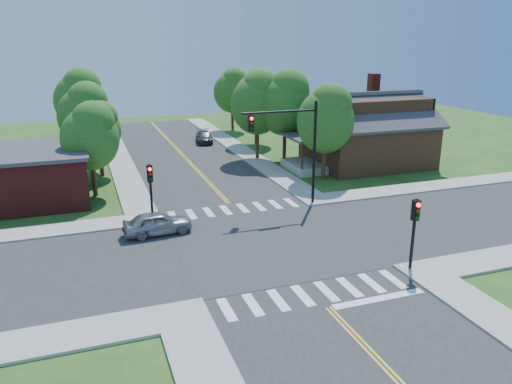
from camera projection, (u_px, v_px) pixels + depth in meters
name	position (u px, v px, depth m)	size (l,w,h in m)	color
ground	(267.00, 244.00, 28.40)	(100.00, 100.00, 0.00)	#265019
road_ns	(267.00, 243.00, 28.40)	(10.00, 90.00, 0.04)	#2D2D30
road_ew	(267.00, 243.00, 28.40)	(90.00, 10.00, 0.04)	#2D2D30
intersection_patch	(267.00, 244.00, 28.40)	(10.20, 10.20, 0.06)	#2D2D30
sidewalk_ne	(362.00, 159.00, 47.68)	(40.00, 40.00, 0.14)	#9E9B93
crosswalk_north	(234.00, 209.00, 33.96)	(8.85, 2.00, 0.01)	white
crosswalk_south	(315.00, 293.00, 22.82)	(8.85, 2.00, 0.01)	white
centerline	(267.00, 243.00, 28.39)	(0.30, 90.00, 0.01)	yellow
stop_bar	(379.00, 299.00, 22.37)	(4.60, 0.45, 0.09)	white
signal_mast_ne	(292.00, 137.00, 33.24)	(5.30, 0.42, 7.20)	black
signal_pole_se	(415.00, 221.00, 24.35)	(0.34, 0.42, 3.80)	black
signal_pole_nw	(150.00, 182.00, 30.82)	(0.34, 0.42, 3.80)	black
house_ne	(367.00, 129.00, 45.06)	(13.05, 8.80, 7.11)	#352212
building_nw	(12.00, 176.00, 35.15)	(10.40, 8.40, 3.73)	maroon
tree_e_a	(327.00, 117.00, 39.63)	(4.63, 4.40, 7.87)	#382314
tree_e_b	(286.00, 101.00, 45.68)	(5.04, 4.79, 8.57)	#382314
tree_e_c	(257.00, 94.00, 53.35)	(4.81, 4.57, 8.18)	#382314
tree_e_d	(233.00, 89.00, 61.18)	(4.56, 4.33, 7.75)	#382314
tree_w_a	(91.00, 135.00, 35.61)	(4.12, 3.92, 7.01)	#382314
tree_w_b	(86.00, 113.00, 42.38)	(4.57, 4.34, 7.77)	#382314
tree_w_c	(81.00, 98.00, 49.01)	(4.98, 4.74, 8.47)	#382314
tree_w_d	(79.00, 101.00, 57.24)	(3.79, 3.60, 6.44)	#382314
tree_house	(258.00, 101.00, 46.34)	(5.00, 4.75, 8.51)	#382314
tree_bldg	(99.00, 127.00, 41.03)	(3.73, 3.54, 6.34)	#382314
car_silver	(157.00, 224.00, 29.54)	(4.15, 1.91, 1.38)	#A0A1A6
car_dgrey	(204.00, 137.00, 55.17)	(2.41, 4.47, 1.23)	#313437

